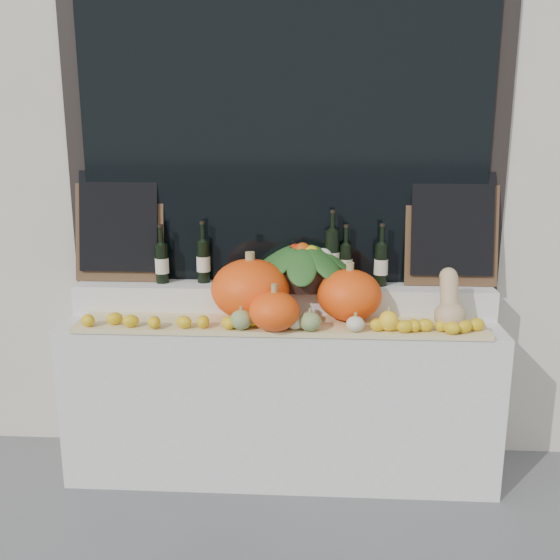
% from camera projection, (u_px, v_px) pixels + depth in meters
% --- Properties ---
extents(storefront_facade, '(7.00, 0.94, 4.50)m').
position_uv_depth(storefront_facade, '(288.00, 65.00, 3.72)').
color(storefront_facade, beige).
rests_on(storefront_facade, ground).
extents(display_sill, '(2.30, 0.55, 0.88)m').
position_uv_depth(display_sill, '(281.00, 396.00, 3.45)').
color(display_sill, silver).
rests_on(display_sill, ground).
extents(rear_tier, '(2.30, 0.25, 0.16)m').
position_uv_depth(rear_tier, '(282.00, 298.00, 3.47)').
color(rear_tier, silver).
rests_on(rear_tier, display_sill).
extents(straw_bedding, '(2.10, 0.32, 0.02)m').
position_uv_depth(straw_bedding, '(279.00, 325.00, 3.22)').
color(straw_bedding, tan).
rests_on(straw_bedding, display_sill).
extents(pumpkin_left, '(0.55, 0.55, 0.32)m').
position_uv_depth(pumpkin_left, '(250.00, 289.00, 3.26)').
color(pumpkin_left, '#FF4F0D').
rests_on(pumpkin_left, straw_bedding).
extents(pumpkin_right, '(0.44, 0.44, 0.27)m').
position_uv_depth(pumpkin_right, '(349.00, 295.00, 3.24)').
color(pumpkin_right, '#FF4F0D').
rests_on(pumpkin_right, straw_bedding).
extents(pumpkin_center, '(0.29, 0.29, 0.20)m').
position_uv_depth(pumpkin_center, '(274.00, 311.00, 3.07)').
color(pumpkin_center, '#FF4F0D').
rests_on(pumpkin_center, straw_bedding).
extents(butternut_squash, '(0.16, 0.21, 0.30)m').
position_uv_depth(butternut_squash, '(449.00, 305.00, 3.11)').
color(butternut_squash, tan).
rests_on(butternut_squash, straw_bedding).
extents(decorative_gourds, '(0.83, 0.13, 0.14)m').
position_uv_depth(decorative_gourds, '(303.00, 321.00, 3.09)').
color(decorative_gourds, '#2D5B1B').
rests_on(decorative_gourds, straw_bedding).
extents(lemon_heap, '(2.20, 0.16, 0.06)m').
position_uv_depth(lemon_heap, '(278.00, 323.00, 3.10)').
color(lemon_heap, gold).
rests_on(lemon_heap, straw_bedding).
extents(produce_bowl, '(0.61, 0.61, 0.25)m').
position_uv_depth(produce_bowl, '(303.00, 264.00, 3.40)').
color(produce_bowl, black).
rests_on(produce_bowl, rear_tier).
extents(wine_bottle_far_left, '(0.08, 0.08, 0.33)m').
position_uv_depth(wine_bottle_far_left, '(162.00, 263.00, 3.46)').
color(wine_bottle_far_left, black).
rests_on(wine_bottle_far_left, rear_tier).
extents(wine_bottle_near_left, '(0.08, 0.08, 0.34)m').
position_uv_depth(wine_bottle_near_left, '(203.00, 261.00, 3.47)').
color(wine_bottle_near_left, black).
rests_on(wine_bottle_near_left, rear_tier).
extents(wine_bottle_tall, '(0.08, 0.08, 0.41)m').
position_uv_depth(wine_bottle_tall, '(332.00, 257.00, 3.42)').
color(wine_bottle_tall, black).
rests_on(wine_bottle_tall, rear_tier).
extents(wine_bottle_near_right, '(0.08, 0.08, 0.33)m').
position_uv_depth(wine_bottle_near_right, '(345.00, 264.00, 3.44)').
color(wine_bottle_near_right, black).
rests_on(wine_bottle_near_right, rear_tier).
extents(wine_bottle_far_right, '(0.08, 0.08, 0.34)m').
position_uv_depth(wine_bottle_far_right, '(381.00, 264.00, 3.40)').
color(wine_bottle_far_right, black).
rests_on(wine_bottle_far_right, rear_tier).
extents(chalkboard_left, '(0.50, 0.14, 0.61)m').
position_uv_depth(chalkboard_left, '(119.00, 224.00, 3.49)').
color(chalkboard_left, '#4C331E').
rests_on(chalkboard_left, rear_tier).
extents(chalkboard_right, '(0.50, 0.14, 0.61)m').
position_uv_depth(chalkboard_right, '(452.00, 227.00, 3.38)').
color(chalkboard_right, '#4C331E').
rests_on(chalkboard_right, rear_tier).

